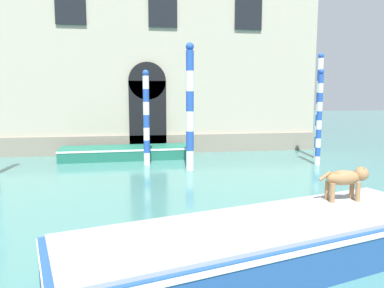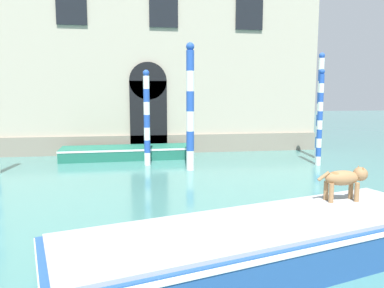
{
  "view_description": "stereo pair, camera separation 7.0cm",
  "coord_description": "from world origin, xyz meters",
  "px_view_note": "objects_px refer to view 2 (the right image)",
  "views": [
    {
      "loc": [
        -1.22,
        1.68,
        2.74
      ],
      "look_at": [
        0.68,
        13.11,
        1.2
      ],
      "focal_mm": 35.0,
      "sensor_mm": 36.0,
      "label": 1
    },
    {
      "loc": [
        -1.15,
        1.66,
        2.74
      ],
      "look_at": [
        0.68,
        13.11,
        1.2
      ],
      "focal_mm": 35.0,
      "sensor_mm": 36.0,
      "label": 2
    }
  ],
  "objects_px": {
    "boat_foreground": "(265,242)",
    "mooring_pole_2": "(147,118)",
    "mooring_pole_0": "(320,117)",
    "mooring_pole_3": "(190,107)",
    "dog_on_deck": "(345,178)",
    "boat_moored_near_palazzo": "(127,152)",
    "mooring_pole_4": "(320,106)"
  },
  "relations": [
    {
      "from": "boat_foreground",
      "to": "mooring_pole_2",
      "type": "relative_size",
      "value": 1.92
    },
    {
      "from": "mooring_pole_0",
      "to": "mooring_pole_2",
      "type": "relative_size",
      "value": 1.01
    },
    {
      "from": "boat_foreground",
      "to": "mooring_pole_3",
      "type": "relative_size",
      "value": 1.55
    },
    {
      "from": "dog_on_deck",
      "to": "mooring_pole_2",
      "type": "height_order",
      "value": "mooring_pole_2"
    },
    {
      "from": "mooring_pole_0",
      "to": "boat_moored_near_palazzo",
      "type": "bearing_deg",
      "value": 159.6
    },
    {
      "from": "boat_foreground",
      "to": "dog_on_deck",
      "type": "xyz_separation_m",
      "value": [
        1.9,
        0.89,
        0.78
      ]
    },
    {
      "from": "mooring_pole_0",
      "to": "mooring_pole_3",
      "type": "height_order",
      "value": "mooring_pole_3"
    },
    {
      "from": "mooring_pole_2",
      "to": "dog_on_deck",
      "type": "bearing_deg",
      "value": -67.18
    },
    {
      "from": "mooring_pole_3",
      "to": "mooring_pole_4",
      "type": "distance_m",
      "value": 6.0
    },
    {
      "from": "dog_on_deck",
      "to": "boat_moored_near_palazzo",
      "type": "bearing_deg",
      "value": 114.67
    },
    {
      "from": "boat_foreground",
      "to": "mooring_pole_3",
      "type": "xyz_separation_m",
      "value": [
        -0.01,
        7.77,
        1.91
      ]
    },
    {
      "from": "boat_foreground",
      "to": "dog_on_deck",
      "type": "distance_m",
      "value": 2.24
    },
    {
      "from": "boat_moored_near_palazzo",
      "to": "mooring_pole_3",
      "type": "distance_m",
      "value": 4.21
    },
    {
      "from": "mooring_pole_0",
      "to": "mooring_pole_2",
      "type": "distance_m",
      "value": 6.65
    },
    {
      "from": "mooring_pole_3",
      "to": "mooring_pole_4",
      "type": "height_order",
      "value": "mooring_pole_3"
    },
    {
      "from": "mooring_pole_0",
      "to": "mooring_pole_4",
      "type": "distance_m",
      "value": 1.65
    },
    {
      "from": "dog_on_deck",
      "to": "mooring_pole_0",
      "type": "relative_size",
      "value": 0.27
    },
    {
      "from": "mooring_pole_4",
      "to": "mooring_pole_0",
      "type": "bearing_deg",
      "value": -116.92
    },
    {
      "from": "mooring_pole_3",
      "to": "mooring_pole_4",
      "type": "xyz_separation_m",
      "value": [
        5.79,
        1.58,
        -0.05
      ]
    },
    {
      "from": "boat_moored_near_palazzo",
      "to": "mooring_pole_3",
      "type": "relative_size",
      "value": 1.23
    },
    {
      "from": "mooring_pole_0",
      "to": "mooring_pole_2",
      "type": "xyz_separation_m",
      "value": [
        -6.57,
        1.07,
        -0.02
      ]
    },
    {
      "from": "mooring_pole_0",
      "to": "boat_foreground",
      "type": "bearing_deg",
      "value": -122.59
    },
    {
      "from": "boat_foreground",
      "to": "dog_on_deck",
      "type": "bearing_deg",
      "value": 9.8
    },
    {
      "from": "boat_moored_near_palazzo",
      "to": "boat_foreground",
      "type": "bearing_deg",
      "value": -79.68
    },
    {
      "from": "boat_moored_near_palazzo",
      "to": "mooring_pole_4",
      "type": "distance_m",
      "value": 8.43
    },
    {
      "from": "dog_on_deck",
      "to": "mooring_pole_3",
      "type": "bearing_deg",
      "value": 106.84
    },
    {
      "from": "mooring_pole_4",
      "to": "mooring_pole_2",
      "type": "bearing_deg",
      "value": -177.14
    },
    {
      "from": "boat_moored_near_palazzo",
      "to": "mooring_pole_0",
      "type": "relative_size",
      "value": 1.51
    },
    {
      "from": "dog_on_deck",
      "to": "mooring_pole_0",
      "type": "xyz_separation_m",
      "value": [
        3.16,
        7.02,
        0.7
      ]
    },
    {
      "from": "boat_foreground",
      "to": "mooring_pole_2",
      "type": "xyz_separation_m",
      "value": [
        -1.51,
        8.98,
        1.46
      ]
    },
    {
      "from": "boat_foreground",
      "to": "mooring_pole_4",
      "type": "relative_size",
      "value": 1.58
    },
    {
      "from": "boat_moored_near_palazzo",
      "to": "mooring_pole_0",
      "type": "distance_m",
      "value": 8.02
    }
  ]
}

